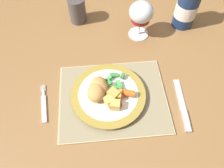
# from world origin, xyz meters

# --- Properties ---
(ground_plane) EXTENTS (6.00, 6.00, 0.00)m
(ground_plane) POSITION_xyz_m (0.00, 0.00, 0.00)
(ground_plane) COLOR brown
(dining_table) EXTENTS (1.24, 0.97, 0.74)m
(dining_table) POSITION_xyz_m (0.00, 0.00, 0.65)
(dining_table) COLOR olive
(dining_table) RESTS_ON ground
(placemat) EXTENTS (0.34, 0.27, 0.01)m
(placemat) POSITION_xyz_m (0.01, -0.12, 0.74)
(placemat) COLOR #CCB789
(placemat) RESTS_ON dining_table
(dinner_plate) EXTENTS (0.23, 0.23, 0.02)m
(dinner_plate) POSITION_xyz_m (-0.00, -0.11, 0.76)
(dinner_plate) COLOR silver
(dinner_plate) RESTS_ON placemat
(breaded_croquettes) EXTENTS (0.07, 0.09, 0.04)m
(breaded_croquettes) POSITION_xyz_m (-0.03, -0.10, 0.79)
(breaded_croquettes) COLOR #B77F3D
(breaded_croquettes) RESTS_ON dinner_plate
(green_beans_pile) EXTENTS (0.07, 0.08, 0.02)m
(green_beans_pile) POSITION_xyz_m (0.03, -0.09, 0.77)
(green_beans_pile) COLOR #338438
(green_beans_pile) RESTS_ON dinner_plate
(glazed_carrots) EXTENTS (0.09, 0.06, 0.02)m
(glazed_carrots) POSITION_xyz_m (0.04, -0.13, 0.78)
(glazed_carrots) COLOR orange
(glazed_carrots) RESTS_ON dinner_plate
(fork) EXTENTS (0.03, 0.13, 0.01)m
(fork) POSITION_xyz_m (-0.20, -0.12, 0.74)
(fork) COLOR silver
(fork) RESTS_ON dining_table
(table_knife) EXTENTS (0.03, 0.18, 0.01)m
(table_knife) POSITION_xyz_m (0.22, -0.17, 0.74)
(table_knife) COLOR silver
(table_knife) RESTS_ON dining_table
(wine_glass) EXTENTS (0.09, 0.09, 0.14)m
(wine_glass) POSITION_xyz_m (0.14, 0.16, 0.84)
(wine_glass) COLOR silver
(wine_glass) RESTS_ON dining_table
(bottle) EXTENTS (0.08, 0.08, 0.25)m
(bottle) POSITION_xyz_m (0.32, 0.20, 0.84)
(bottle) COLOR navy
(bottle) RESTS_ON dining_table
(roast_potatoes) EXTENTS (0.06, 0.07, 0.03)m
(roast_potatoes) POSITION_xyz_m (0.01, -0.14, 0.78)
(roast_potatoes) COLOR #DBB256
(roast_potatoes) RESTS_ON dinner_plate
(drinking_cup) EXTENTS (0.07, 0.07, 0.10)m
(drinking_cup) POSITION_xyz_m (-0.09, 0.26, 0.79)
(drinking_cup) COLOR #4C4747
(drinking_cup) RESTS_ON dining_table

